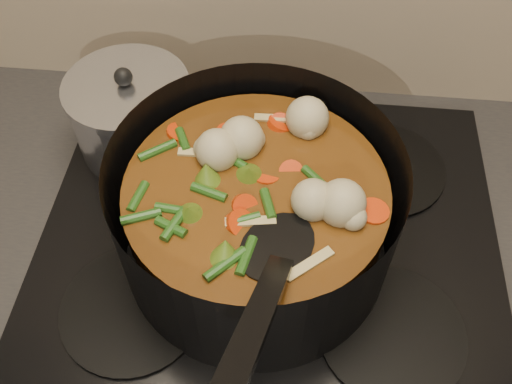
# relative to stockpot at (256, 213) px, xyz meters

# --- Properties ---
(counter) EXTENTS (2.64, 0.64, 0.91)m
(counter) POSITION_rel_stockpot_xyz_m (0.02, 0.02, -0.55)
(counter) COLOR brown
(counter) RESTS_ON ground
(stovetop) EXTENTS (0.62, 0.54, 0.03)m
(stovetop) POSITION_rel_stockpot_xyz_m (0.02, 0.02, -0.09)
(stovetop) COLOR black
(stovetop) RESTS_ON counter
(stockpot) EXTENTS (0.45, 0.52, 0.25)m
(stockpot) POSITION_rel_stockpot_xyz_m (0.00, 0.00, 0.00)
(stockpot) COLOR black
(stockpot) RESTS_ON stovetop
(saucepan) EXTENTS (0.18, 0.18, 0.15)m
(saucepan) POSITION_rel_stockpot_xyz_m (-0.20, 0.17, -0.02)
(saucepan) COLOR silver
(saucepan) RESTS_ON stovetop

